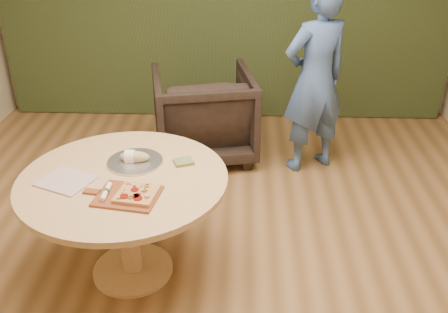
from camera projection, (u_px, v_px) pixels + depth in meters
name	position (u px, v px, depth m)	size (l,w,h in m)	color
room_shell	(206.00, 89.00, 2.57)	(5.04, 6.04, 2.84)	olive
pedestal_table	(125.00, 196.00, 3.13)	(1.29, 1.29, 0.75)	tan
pizza_paddle	(126.00, 196.00, 2.86)	(0.47, 0.33, 0.01)	brown
flatbread_pizza	(137.00, 194.00, 2.84)	(0.25, 0.25, 0.04)	tan
cutlery_roll	(106.00, 192.00, 2.86)	(0.03, 0.20, 0.03)	white
newspaper	(66.00, 181.00, 3.00)	(0.30, 0.25, 0.01)	white
serving_tray	(135.00, 162.00, 3.21)	(0.36, 0.36, 0.02)	silver
bread_roll	(133.00, 157.00, 3.20)	(0.19, 0.09, 0.09)	tan
green_packet	(184.00, 162.00, 3.21)	(0.12, 0.10, 0.02)	#4F602B
armchair	(204.00, 110.00, 4.69)	(0.90, 0.84, 0.93)	black
person_standing	(315.00, 79.00, 4.31)	(0.62, 0.41, 1.70)	#416199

